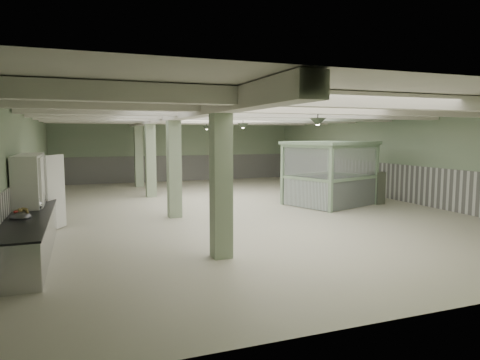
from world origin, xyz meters
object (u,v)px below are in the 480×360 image
object	(u,v)px
filing_cabinet	(376,188)
walkin_cooler	(31,196)
guard_booth	(330,162)
prep_counter	(29,234)

from	to	relation	value
filing_cabinet	walkin_cooler	bearing A→B (deg)	179.68
walkin_cooler	guard_booth	size ratio (longest dim) A/B	0.65
prep_counter	filing_cabinet	distance (m)	12.51
prep_counter	filing_cabinet	xyz separation A→B (m)	(12.10, 3.16, 0.17)
guard_booth	filing_cabinet	bearing A→B (deg)	-33.36
walkin_cooler	filing_cabinet	world-z (taller)	walkin_cooler
prep_counter	guard_booth	size ratio (longest dim) A/B	1.48
walkin_cooler	guard_booth	xyz separation A→B (m)	(10.32, 1.89, 0.58)
walkin_cooler	guard_booth	world-z (taller)	guard_booth
walkin_cooler	filing_cabinet	size ratio (longest dim) A/B	1.91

